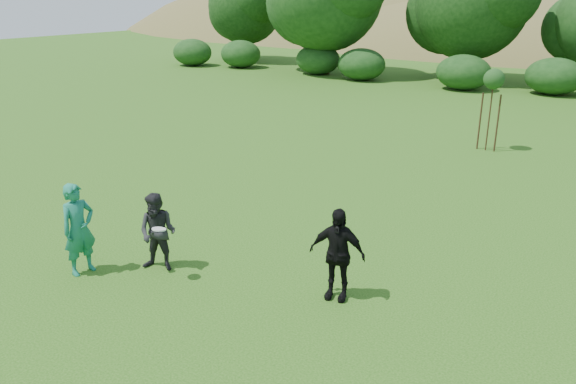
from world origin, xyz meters
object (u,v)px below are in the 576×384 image
(player_black, at_px, (337,254))
(sapling, at_px, (494,81))
(player_grey, at_px, (158,232))
(player_teal, at_px, (79,229))

(player_black, distance_m, sapling, 11.97)
(player_grey, xyz_separation_m, sapling, (2.96, 12.85, 1.62))
(player_grey, height_order, sapling, sapling)
(player_teal, bearing_deg, player_grey, -45.12)
(player_teal, distance_m, sapling, 14.48)
(player_teal, distance_m, player_grey, 1.52)
(sapling, bearing_deg, player_teal, -106.74)
(player_teal, distance_m, player_black, 5.06)
(player_teal, height_order, player_black, player_teal)
(player_grey, distance_m, sapling, 13.29)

